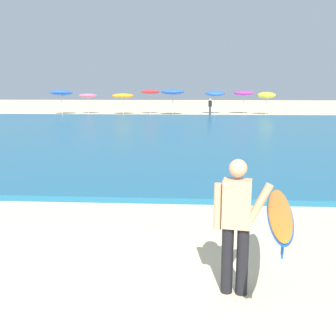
{
  "coord_description": "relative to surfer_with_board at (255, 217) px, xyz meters",
  "views": [
    {
      "loc": [
        2.16,
        -4.01,
        2.56
      ],
      "look_at": [
        1.7,
        3.14,
        1.1
      ],
      "focal_mm": 42.2,
      "sensor_mm": 36.0,
      "label": 1
    }
  ],
  "objects": [
    {
      "name": "beach_umbrella_4",
      "position": [
        -2.78,
        33.58,
        1.15
      ],
      "size": [
        2.24,
        2.25,
        2.45
      ],
      "color": "beige",
      "rests_on": "ground"
    },
    {
      "name": "beach_umbrella_0",
      "position": [
        -13.64,
        33.62,
        1.04
      ],
      "size": [
        2.19,
        2.22,
        2.38
      ],
      "color": "beige",
      "rests_on": "ground"
    },
    {
      "name": "sea",
      "position": [
        -2.92,
        17.87,
        -0.96
      ],
      "size": [
        120.0,
        28.0,
        0.14
      ],
      "primitive_type": "cube",
      "color": "#1E6084",
      "rests_on": "ground"
    },
    {
      "name": "beach_umbrella_7",
      "position": [
        6.26,
        34.65,
        0.83
      ],
      "size": [
        1.73,
        1.77,
        2.21
      ],
      "color": "beige",
      "rests_on": "ground"
    },
    {
      "name": "beach_umbrella_2",
      "position": [
        -7.66,
        34.01,
        0.76
      ],
      "size": [
        2.12,
        2.13,
        2.04
      ],
      "color": "beige",
      "rests_on": "ground"
    },
    {
      "name": "beach_umbrella_6",
      "position": [
        4.21,
        35.72,
        1.02
      ],
      "size": [
        2.06,
        2.07,
        2.31
      ],
      "color": "beige",
      "rests_on": "ground"
    },
    {
      "name": "beachgoer_near_row_left",
      "position": [
        0.75,
        32.48,
        -0.18
      ],
      "size": [
        0.32,
        0.2,
        1.58
      ],
      "color": "#383842",
      "rests_on": "ground"
    },
    {
      "name": "ground_plane",
      "position": [
        -2.92,
        -0.6,
        -1.03
      ],
      "size": [
        160.0,
        160.0,
        0.0
      ],
      "primitive_type": "plane",
      "color": "beige"
    },
    {
      "name": "beach_umbrella_5",
      "position": [
        1.32,
        35.43,
        0.97
      ],
      "size": [
        1.95,
        1.99,
        2.34
      ],
      "color": "beige",
      "rests_on": "ground"
    },
    {
      "name": "beach_umbrella_1",
      "position": [
        -11.28,
        34.6,
        0.76
      ],
      "size": [
        1.82,
        1.83,
        2.01
      ],
      "color": "beige",
      "rests_on": "ground"
    },
    {
      "name": "beach_umbrella_3",
      "position": [
        -5.04,
        34.51,
        1.12
      ],
      "size": [
        1.84,
        1.84,
        2.35
      ],
      "color": "beige",
      "rests_on": "ground"
    },
    {
      "name": "surfer_with_board",
      "position": [
        0.0,
        0.0,
        0.0
      ],
      "size": [
        1.12,
        2.38,
        1.73
      ],
      "color": "black",
      "rests_on": "ground"
    }
  ]
}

